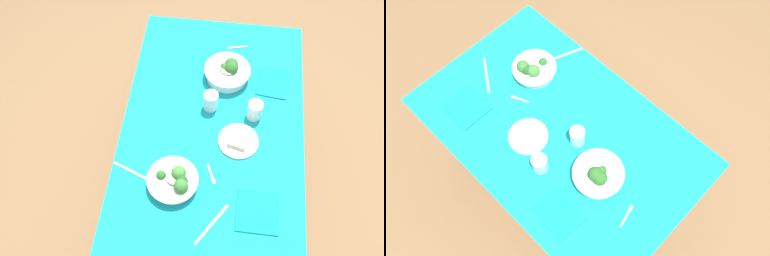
{
  "view_description": "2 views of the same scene",
  "coord_description": "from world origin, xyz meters",
  "views": [
    {
      "loc": [
        1.01,
        0.02,
        2.37
      ],
      "look_at": [
        0.03,
        -0.1,
        0.76
      ],
      "focal_mm": 38.26,
      "sensor_mm": 36.0,
      "label": 1
    },
    {
      "loc": [
        -0.62,
        0.51,
        2.42
      ],
      "look_at": [
        -0.06,
        -0.07,
        0.76
      ],
      "focal_mm": 37.06,
      "sensor_mm": 36.0,
      "label": 2
    }
  ],
  "objects": [
    {
      "name": "broccoli_bowl_near",
      "position": [
        0.32,
        -0.14,
        0.79
      ],
      "size": [
        0.22,
        0.22,
        0.09
      ],
      "color": "white",
      "rests_on": "dining_table"
    },
    {
      "name": "broccoli_bowl_far",
      "position": [
        -0.29,
        0.04,
        0.79
      ],
      "size": [
        0.23,
        0.23,
        0.11
      ],
      "color": "white",
      "rests_on": "dining_table"
    },
    {
      "name": "water_glass_side",
      "position": [
        -0.1,
        -0.02,
        0.8
      ],
      "size": [
        0.07,
        0.07,
        0.1
      ],
      "primitive_type": "cylinder",
      "color": "silver",
      "rests_on": "dining_table"
    },
    {
      "name": "ground_plane",
      "position": [
        0.0,
        0.0,
        0.0
      ],
      "size": [
        6.0,
        6.0,
        0.0
      ],
      "primitive_type": "plane",
      "color": "brown"
    },
    {
      "name": "table_knife_right",
      "position": [
        0.29,
        -0.32,
        0.75
      ],
      "size": [
        0.09,
        0.2,
        0.0
      ],
      "primitive_type": "cube",
      "rotation": [
        0.0,
        0.0,
        4.34
      ],
      "color": "#B7B7BC",
      "rests_on": "dining_table"
    },
    {
      "name": "dining_table",
      "position": [
        0.0,
        0.0,
        0.62
      ],
      "size": [
        1.34,
        0.84,
        0.75
      ],
      "color": "teal",
      "rests_on": "ground_plane"
    },
    {
      "name": "fork_by_near_bowl",
      "position": [
        0.26,
        0.02,
        0.75
      ],
      "size": [
        0.09,
        0.05,
        0.0
      ],
      "rotation": [
        0.0,
        0.0,
        0.41
      ],
      "color": "#B7B7BC",
      "rests_on": "dining_table"
    },
    {
      "name": "fork_by_far_bowl",
      "position": [
        -0.49,
        0.08,
        0.75
      ],
      "size": [
        0.03,
        0.11,
        0.0
      ],
      "rotation": [
        0.0,
        0.0,
        4.95
      ],
      "color": "#B7B7BC",
      "rests_on": "dining_table"
    },
    {
      "name": "water_glass_center",
      "position": [
        -0.07,
        0.19,
        0.8
      ],
      "size": [
        0.07,
        0.07,
        0.1
      ],
      "primitive_type": "cylinder",
      "color": "silver",
      "rests_on": "dining_table"
    },
    {
      "name": "napkin_folded_upper",
      "position": [
        0.4,
        0.22,
        0.75
      ],
      "size": [
        0.18,
        0.17,
        0.01
      ],
      "primitive_type": "cube",
      "rotation": [
        0.0,
        0.0,
        -0.0
      ],
      "color": "#0F777D",
      "rests_on": "dining_table"
    },
    {
      "name": "napkin_folded_lower",
      "position": [
        -0.28,
        0.27,
        0.75
      ],
      "size": [
        0.2,
        0.17,
        0.01
      ],
      "primitive_type": "cube",
      "rotation": [
        0.0,
        0.0,
        -0.11
      ],
      "color": "#0F777D",
      "rests_on": "dining_table"
    },
    {
      "name": "table_knife_left",
      "position": [
        0.48,
        0.04,
        0.75
      ],
      "size": [
        0.18,
        0.13,
        0.0
      ],
      "primitive_type": "cube",
      "rotation": [
        0.0,
        0.0,
        2.56
      ],
      "color": "#B7B7BC",
      "rests_on": "dining_table"
    },
    {
      "name": "bread_side_plate",
      "position": [
        0.08,
        0.12,
        0.76
      ],
      "size": [
        0.18,
        0.18,
        0.04
      ],
      "color": "silver",
      "rests_on": "dining_table"
    }
  ]
}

